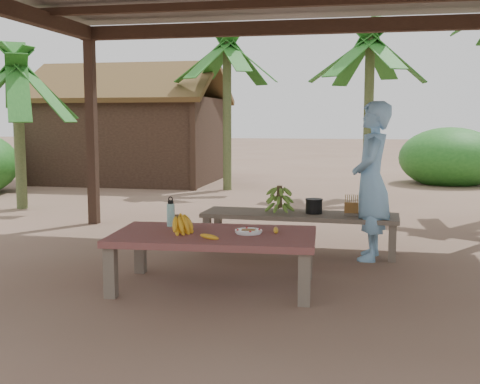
% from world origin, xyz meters
% --- Properties ---
extents(ground, '(80.00, 80.00, 0.00)m').
position_xyz_m(ground, '(0.00, 0.00, 0.00)').
color(ground, brown).
rests_on(ground, ground).
extents(work_table, '(1.86, 1.12, 0.50)m').
position_xyz_m(work_table, '(-0.28, -0.59, 0.43)').
color(work_table, brown).
rests_on(work_table, ground).
extents(bench, '(2.22, 0.69, 0.45)m').
position_xyz_m(bench, '(0.32, 1.02, 0.39)').
color(bench, brown).
rests_on(bench, ground).
extents(ripe_banana_bunch, '(0.31, 0.27, 0.18)m').
position_xyz_m(ripe_banana_bunch, '(-0.61, -0.64, 0.59)').
color(ripe_banana_bunch, yellow).
rests_on(ripe_banana_bunch, work_table).
extents(plate, '(0.24, 0.24, 0.04)m').
position_xyz_m(plate, '(0.03, -0.55, 0.52)').
color(plate, white).
rests_on(plate, work_table).
extents(loose_banana_front, '(0.17, 0.05, 0.04)m').
position_xyz_m(loose_banana_front, '(-0.25, -0.87, 0.52)').
color(loose_banana_front, yellow).
rests_on(loose_banana_front, work_table).
extents(loose_banana_side, '(0.08, 0.15, 0.04)m').
position_xyz_m(loose_banana_side, '(0.26, -0.45, 0.52)').
color(loose_banana_side, yellow).
rests_on(loose_banana_side, work_table).
extents(water_flask, '(0.08, 0.08, 0.28)m').
position_xyz_m(water_flask, '(-0.77, -0.33, 0.62)').
color(water_flask, '#39B4A7').
rests_on(water_flask, work_table).
extents(green_banana_stalk, '(0.29, 0.29, 0.32)m').
position_xyz_m(green_banana_stalk, '(0.09, 1.03, 0.61)').
color(green_banana_stalk, '#598C2D').
rests_on(green_banana_stalk, bench).
extents(cooking_pot, '(0.19, 0.19, 0.16)m').
position_xyz_m(cooking_pot, '(0.48, 1.03, 0.53)').
color(cooking_pot, black).
rests_on(cooking_pot, bench).
extents(skewer_rack, '(0.18, 0.09, 0.24)m').
position_xyz_m(skewer_rack, '(0.90, 0.94, 0.57)').
color(skewer_rack, '#A57F47').
rests_on(skewer_rack, bench).
extents(woman, '(0.44, 0.64, 1.70)m').
position_xyz_m(woman, '(1.11, 0.84, 0.85)').
color(woman, '#7BB6E9').
rests_on(woman, ground).
extents(hut, '(4.40, 3.43, 2.85)m').
position_xyz_m(hut, '(-4.50, 8.00, 1.10)').
color(hut, black).
rests_on(hut, ground).
extents(banana_plant_n, '(1.80, 1.80, 3.21)m').
position_xyz_m(banana_plant_n, '(1.09, 5.90, 2.72)').
color(banana_plant_n, '#596638').
rests_on(banana_plant_n, ground).
extents(banana_plant_nw, '(1.80, 1.80, 3.30)m').
position_xyz_m(banana_plant_nw, '(-1.82, 6.73, 2.81)').
color(banana_plant_nw, '#596638').
rests_on(banana_plant_nw, ground).
extents(banana_plant_w, '(1.80, 1.80, 2.58)m').
position_xyz_m(banana_plant_w, '(-4.64, 3.42, 2.11)').
color(banana_plant_w, '#596638').
rests_on(banana_plant_w, ground).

